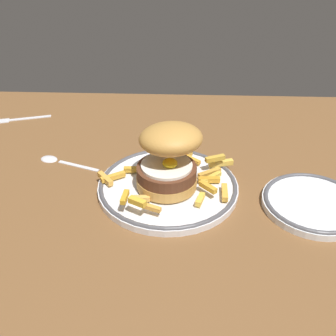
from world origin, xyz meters
The scene contains 7 objects.
ground_plane centered at (0.00, 0.00, -2.00)cm, with size 146.42×84.10×4.00cm, color brown.
dinner_plate centered at (-5.56, -2.61, 0.84)cm, with size 25.01×25.01×1.60cm.
burger centered at (-5.41, -2.71, 7.24)cm, with size 14.50×14.74×11.58cm.
fries_pile centered at (-3.80, -2.02, 2.38)cm, with size 25.03×20.91×2.92cm.
side_plate centered at (19.05, -6.57, 0.83)cm, with size 16.97×16.97×1.60cm.
fork centered at (-43.00, 24.49, 0.18)cm, with size 14.18×5.50×0.36cm.
spoon centered at (-28.66, 6.18, 0.36)cm, with size 13.09×6.09×0.90cm.
Camera 1 is at (-3.11, -59.03, 41.14)cm, focal length 41.46 mm.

